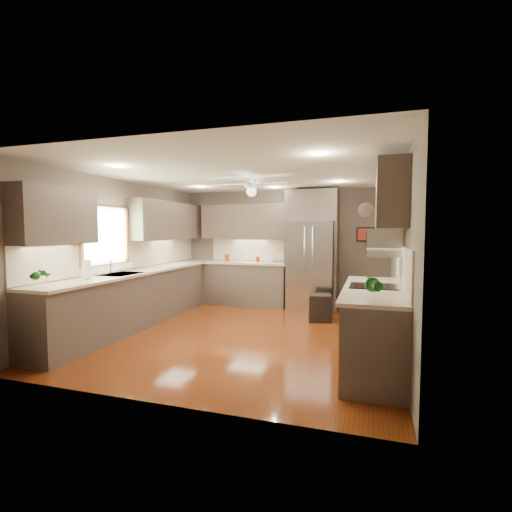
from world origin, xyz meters
The scene contains 27 objects.
floor centered at (0.00, 0.00, 0.00)m, with size 5.00×5.00×0.00m, color #54290B.
ceiling centered at (0.00, 0.00, 2.50)m, with size 5.00×5.00×0.00m, color white.
wall_back centered at (0.00, 2.50, 1.25)m, with size 4.50×4.50×0.00m, color #63554B.
wall_front centered at (0.00, -2.50, 1.25)m, with size 4.50×4.50×0.00m, color #63554B.
wall_left centered at (-2.25, 0.00, 1.25)m, with size 5.00×5.00×0.00m, color #63554B.
wall_right centered at (2.25, 0.00, 1.25)m, with size 5.00×5.00×0.00m, color #63554B.
canister_a centered at (-1.20, 2.19, 1.02)m, with size 0.10×0.10×0.16m, color maroon.
canister_c centered at (-0.86, 2.21, 1.03)m, with size 0.12×0.12×0.19m, color #C0B590.
canister_d centered at (-0.48, 2.19, 1.00)m, with size 0.08×0.08×0.12m, color maroon.
soap_bottle centered at (-2.07, -0.05, 1.03)m, with size 0.08×0.08×0.18m, color white.
potted_plant_left centered at (-1.95, -2.01, 1.10)m, with size 0.17×0.11×0.32m, color #18571C.
potted_plant_right centered at (1.91, -1.67, 1.11)m, with size 0.18×0.15×0.34m, color #18571C.
bowl centered at (-0.21, 2.21, 0.97)m, with size 0.23×0.23×0.06m, color #C0B590.
left_run centered at (-1.95, 0.15, 0.48)m, with size 0.65×4.70×1.45m.
back_run centered at (-0.72, 2.20, 0.48)m, with size 1.85×0.65×1.45m.
uppers centered at (-0.74, 0.71, 1.87)m, with size 4.50×4.70×0.95m.
window centered at (-2.22, -0.50, 1.55)m, with size 0.05×1.12×0.92m.
sink centered at (-1.93, -0.50, 0.91)m, with size 0.50×0.70×0.32m.
refrigerator centered at (0.70, 2.16, 1.19)m, with size 1.06×0.75×2.45m.
right_run centered at (1.93, -0.80, 0.48)m, with size 0.70×2.20×1.45m.
microwave centered at (2.03, -0.55, 1.48)m, with size 0.43×0.55×0.34m.
ceiling_fan centered at (0.00, 0.30, 2.33)m, with size 1.18×1.18×0.32m.
recessed_lights centered at (-0.04, 0.40, 2.49)m, with size 2.84×3.14×0.01m.
wall_clock centered at (1.75, 2.48, 2.05)m, with size 0.30×0.03×0.30m.
framed_print centered at (1.75, 2.48, 1.55)m, with size 0.36×0.03×0.30m.
stool centered at (1.01, 1.21, 0.24)m, with size 0.47×0.47×0.48m.
paper_towel centered at (-1.96, -1.20, 1.08)m, with size 0.12×0.12×0.29m.
Camera 1 is at (1.88, -5.46, 1.64)m, focal length 26.00 mm.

